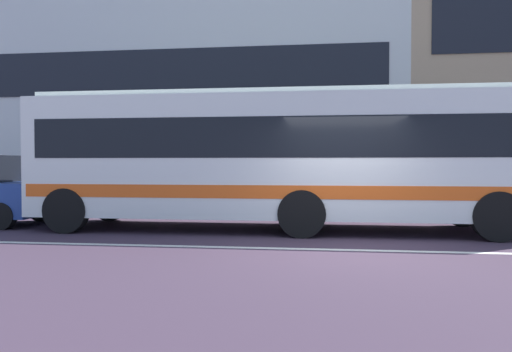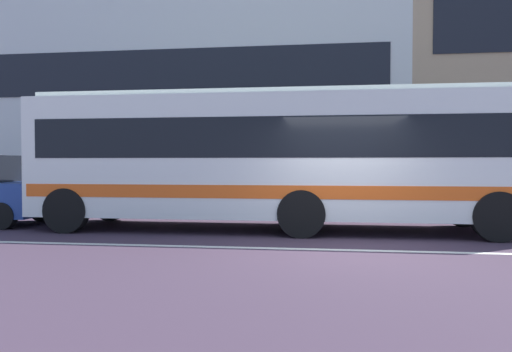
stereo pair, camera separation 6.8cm
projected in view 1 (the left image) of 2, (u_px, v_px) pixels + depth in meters
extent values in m
plane|color=#3C2D3C|center=(349.00, 250.00, 8.42)|extent=(160.00, 160.00, 0.00)
cube|color=silver|center=(349.00, 250.00, 8.42)|extent=(60.00, 0.16, 0.01)
cube|color=#275329|center=(340.00, 202.00, 14.60)|extent=(16.93, 1.10, 0.71)
cube|color=silver|center=(181.00, 103.00, 23.22)|extent=(20.35, 8.09, 9.09)
cube|color=black|center=(153.00, 72.00, 19.17)|extent=(18.72, 0.04, 1.82)
cube|color=white|center=(274.00, 157.00, 11.01)|extent=(11.07, 2.49, 2.69)
cube|color=black|center=(274.00, 140.00, 11.00)|extent=(10.41, 2.51, 0.86)
cube|color=#E85A1A|center=(274.00, 189.00, 11.03)|extent=(10.85, 2.52, 0.28)
cube|color=white|center=(274.00, 97.00, 10.97)|extent=(10.63, 2.10, 0.12)
cube|color=black|center=(51.00, 141.00, 11.70)|extent=(0.03, 2.08, 0.95)
cylinder|color=black|center=(66.00, 211.00, 10.48)|extent=(1.00, 0.28, 1.00)
cylinder|color=black|center=(111.00, 202.00, 12.74)|extent=(1.00, 0.28, 1.00)
cylinder|color=black|center=(302.00, 214.00, 9.82)|extent=(1.00, 0.28, 1.00)
cylinder|color=black|center=(304.00, 204.00, 12.08)|extent=(1.00, 0.28, 1.00)
cylinder|color=black|center=(497.00, 216.00, 9.33)|extent=(1.00, 0.28, 1.00)
cylinder|color=black|center=(462.00, 206.00, 11.59)|extent=(1.00, 0.28, 1.00)
cylinder|color=black|center=(2.00, 216.00, 11.01)|extent=(0.65, 0.24, 0.64)
cylinder|color=black|center=(41.00, 209.00, 12.65)|extent=(0.65, 0.24, 0.64)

